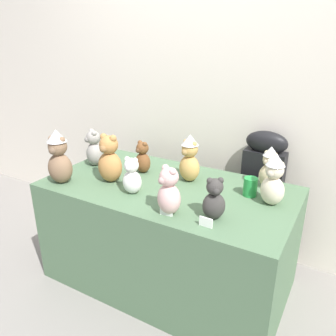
# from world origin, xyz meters

# --- Properties ---
(ground_plane) EXTENTS (10.00, 10.00, 0.00)m
(ground_plane) POSITION_xyz_m (0.00, 0.00, 0.00)
(ground_plane) COLOR gray
(wall_back) EXTENTS (7.00, 0.08, 2.60)m
(wall_back) POSITION_xyz_m (0.00, 0.91, 1.30)
(wall_back) COLOR silver
(wall_back) RESTS_ON ground_plane
(display_table) EXTENTS (1.54, 0.82, 0.71)m
(display_table) POSITION_xyz_m (0.00, 0.25, 0.35)
(display_table) COLOR #4C6B4C
(display_table) RESTS_ON ground_plane
(instrument_case) EXTENTS (0.28, 0.12, 0.99)m
(instrument_case) POSITION_xyz_m (0.45, 0.79, 0.50)
(instrument_case) COLOR black
(instrument_case) RESTS_ON ground_plane
(teddy_bear_snow) EXTENTS (0.12, 0.11, 0.23)m
(teddy_bear_snow) POSITION_xyz_m (-0.13, 0.06, 0.81)
(teddy_bear_snow) COLOR white
(teddy_bear_snow) RESTS_ON display_table
(teddy_bear_caramel) EXTENTS (0.16, 0.14, 0.31)m
(teddy_bear_caramel) POSITION_xyz_m (-0.36, 0.13, 0.85)
(teddy_bear_caramel) COLOR #B27A42
(teddy_bear_caramel) RESTS_ON display_table
(teddy_bear_blush) EXTENTS (0.17, 0.16, 0.27)m
(teddy_bear_blush) POSITION_xyz_m (0.17, -0.04, 0.83)
(teddy_bear_blush) COLOR beige
(teddy_bear_blush) RESTS_ON display_table
(teddy_bear_sand) EXTENTS (0.15, 0.14, 0.26)m
(teddy_bear_sand) POSITION_xyz_m (0.54, 0.54, 0.84)
(teddy_bear_sand) COLOR #CCB78E
(teddy_bear_sand) RESTS_ON display_table
(teddy_bear_honey) EXTENTS (0.17, 0.15, 0.31)m
(teddy_bear_honey) POSITION_xyz_m (0.08, 0.39, 0.86)
(teddy_bear_honey) COLOR tan
(teddy_bear_honey) RESTS_ON display_table
(teddy_bear_charcoal) EXTENTS (0.15, 0.15, 0.23)m
(teddy_bear_charcoal) POSITION_xyz_m (0.40, 0.02, 0.81)
(teddy_bear_charcoal) COLOR #383533
(teddy_bear_charcoal) RESTS_ON display_table
(teddy_bear_mocha) EXTENTS (0.18, 0.16, 0.35)m
(teddy_bear_mocha) POSITION_xyz_m (-0.61, -0.04, 0.88)
(teddy_bear_mocha) COLOR #7F6047
(teddy_bear_mocha) RESTS_ON display_table
(teddy_bear_cream) EXTENTS (0.16, 0.14, 0.29)m
(teddy_bear_cream) POSITION_xyz_m (0.61, 0.33, 0.85)
(teddy_bear_cream) COLOR beige
(teddy_bear_cream) RESTS_ON display_table
(teddy_bear_chestnut) EXTENTS (0.14, 0.13, 0.22)m
(teddy_bear_chestnut) POSITION_xyz_m (-0.26, 0.36, 0.81)
(teddy_bear_chestnut) COLOR brown
(teddy_bear_chestnut) RESTS_ON display_table
(teddy_bear_ash) EXTENTS (0.17, 0.17, 0.26)m
(teddy_bear_ash) POSITION_xyz_m (-0.63, 0.30, 0.83)
(teddy_bear_ash) COLOR gray
(teddy_bear_ash) RESTS_ON display_table
(party_cup_green) EXTENTS (0.08, 0.08, 0.11)m
(party_cup_green) POSITION_xyz_m (0.48, 0.37, 0.76)
(party_cup_green) COLOR #238C3D
(party_cup_green) RESTS_ON display_table
(name_card_front_left) EXTENTS (0.07, 0.01, 0.05)m
(name_card_front_left) POSITION_xyz_m (0.40, -0.07, 0.73)
(name_card_front_left) COLOR white
(name_card_front_left) RESTS_ON display_table
(name_card_front_middle) EXTENTS (0.07, 0.02, 0.05)m
(name_card_front_middle) POSITION_xyz_m (0.17, -0.07, 0.73)
(name_card_front_middle) COLOR white
(name_card_front_middle) RESTS_ON display_table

